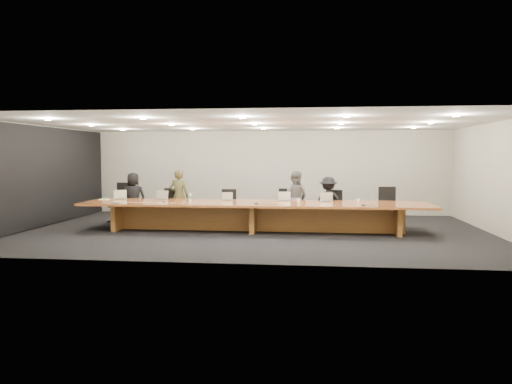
# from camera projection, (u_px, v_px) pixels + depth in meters

# --- Properties ---
(ground) EXTENTS (12.00, 12.00, 0.00)m
(ground) POSITION_uv_depth(u_px,v_px,m) (255.00, 231.00, 13.03)
(ground) COLOR black
(ground) RESTS_ON ground
(back_wall) EXTENTS (12.00, 0.02, 2.80)m
(back_wall) POSITION_uv_depth(u_px,v_px,m) (269.00, 172.00, 16.89)
(back_wall) COLOR silver
(back_wall) RESTS_ON ground
(left_wall_panel) EXTENTS (0.08, 7.84, 2.74)m
(left_wall_panel) POSITION_uv_depth(u_px,v_px,m) (39.00, 177.00, 13.62)
(left_wall_panel) COLOR black
(left_wall_panel) RESTS_ON ground
(conference_table) EXTENTS (9.00, 1.80, 0.75)m
(conference_table) POSITION_uv_depth(u_px,v_px,m) (255.00, 211.00, 12.99)
(conference_table) COLOR brown
(conference_table) RESTS_ON ground
(chair_far_left) EXTENTS (0.71, 0.71, 1.19)m
(chair_far_left) POSITION_uv_depth(u_px,v_px,m) (121.00, 202.00, 14.71)
(chair_far_left) COLOR black
(chair_far_left) RESTS_ON ground
(chair_left) EXTENTS (0.64, 0.64, 1.04)m
(chair_left) POSITION_uv_depth(u_px,v_px,m) (172.00, 205.00, 14.50)
(chair_left) COLOR black
(chair_left) RESTS_ON ground
(chair_mid_left) EXTENTS (0.54, 0.54, 1.02)m
(chair_mid_left) POSITION_uv_depth(u_px,v_px,m) (228.00, 206.00, 14.32)
(chair_mid_left) COLOR black
(chair_mid_left) RESTS_ON ground
(chair_mid_right) EXTENTS (0.63, 0.63, 1.05)m
(chair_mid_right) POSITION_uv_depth(u_px,v_px,m) (284.00, 207.00, 14.15)
(chair_mid_right) COLOR black
(chair_mid_right) RESTS_ON ground
(chair_right) EXTENTS (0.61, 0.61, 1.02)m
(chair_right) POSITION_uv_depth(u_px,v_px,m) (334.00, 208.00, 13.97)
(chair_right) COLOR black
(chair_right) RESTS_ON ground
(chair_far_right) EXTENTS (0.62, 0.62, 1.13)m
(chair_far_right) POSITION_uv_depth(u_px,v_px,m) (389.00, 207.00, 13.73)
(chair_far_right) COLOR black
(chair_far_right) RESTS_ON ground
(person_a) EXTENTS (0.79, 0.58, 1.48)m
(person_a) POSITION_uv_depth(u_px,v_px,m) (133.00, 197.00, 14.66)
(person_a) COLOR black
(person_a) RESTS_ON ground
(person_b) EXTENTS (0.59, 0.40, 1.59)m
(person_b) POSITION_uv_depth(u_px,v_px,m) (179.00, 196.00, 14.42)
(person_b) COLOR #3C3A21
(person_b) RESTS_ON ground
(person_c) EXTENTS (0.88, 0.77, 1.54)m
(person_c) POSITION_uv_depth(u_px,v_px,m) (295.00, 198.00, 14.10)
(person_c) COLOR #5B5B5E
(person_c) RESTS_ON ground
(person_d) EXTENTS (0.92, 0.57, 1.38)m
(person_d) POSITION_uv_depth(u_px,v_px,m) (328.00, 201.00, 13.94)
(person_d) COLOR black
(person_d) RESTS_ON ground
(laptop_a) EXTENTS (0.42, 0.37, 0.28)m
(laptop_a) POSITION_uv_depth(u_px,v_px,m) (120.00, 195.00, 13.78)
(laptop_a) COLOR tan
(laptop_a) RESTS_ON conference_table
(laptop_b) EXTENTS (0.38, 0.30, 0.27)m
(laptop_b) POSITION_uv_depth(u_px,v_px,m) (160.00, 195.00, 13.59)
(laptop_b) COLOR tan
(laptop_b) RESTS_ON conference_table
(laptop_c) EXTENTS (0.32, 0.24, 0.23)m
(laptop_c) POSITION_uv_depth(u_px,v_px,m) (227.00, 196.00, 13.47)
(laptop_c) COLOR tan
(laptop_c) RESTS_ON conference_table
(laptop_d) EXTENTS (0.35, 0.27, 0.26)m
(laptop_d) POSITION_uv_depth(u_px,v_px,m) (284.00, 196.00, 13.28)
(laptop_d) COLOR #C2B094
(laptop_d) RESTS_ON conference_table
(laptop_e) EXTENTS (0.35, 0.27, 0.26)m
(laptop_e) POSITION_uv_depth(u_px,v_px,m) (327.00, 197.00, 13.08)
(laptop_e) COLOR tan
(laptop_e) RESTS_ON conference_table
(water_bottle) EXTENTS (0.08, 0.08, 0.21)m
(water_bottle) POSITION_uv_depth(u_px,v_px,m) (190.00, 197.00, 13.30)
(water_bottle) COLOR silver
(water_bottle) RESTS_ON conference_table
(amber_mug) EXTENTS (0.10, 0.10, 0.09)m
(amber_mug) POSITION_uv_depth(u_px,v_px,m) (179.00, 200.00, 13.31)
(amber_mug) COLOR brown
(amber_mug) RESTS_ON conference_table
(paper_cup_near) EXTENTS (0.09, 0.09, 0.10)m
(paper_cup_near) POSITION_uv_depth(u_px,v_px,m) (299.00, 201.00, 12.92)
(paper_cup_near) COLOR white
(paper_cup_near) RESTS_ON conference_table
(paper_cup_far) EXTENTS (0.09, 0.09, 0.10)m
(paper_cup_far) POSITION_uv_depth(u_px,v_px,m) (358.00, 200.00, 13.00)
(paper_cup_far) COLOR white
(paper_cup_far) RESTS_ON conference_table
(notepad) EXTENTS (0.27, 0.23, 0.01)m
(notepad) POSITION_uv_depth(u_px,v_px,m) (104.00, 199.00, 13.82)
(notepad) COLOR white
(notepad) RESTS_ON conference_table
(lime_gadget) EXTENTS (0.14, 0.08, 0.02)m
(lime_gadget) POSITION_uv_depth(u_px,v_px,m) (105.00, 199.00, 13.83)
(lime_gadget) COLOR #62C534
(lime_gadget) RESTS_ON notepad
(av_box) EXTENTS (0.22, 0.18, 0.03)m
(av_box) POSITION_uv_depth(u_px,v_px,m) (118.00, 203.00, 12.73)
(av_box) COLOR #B3B3B8
(av_box) RESTS_ON conference_table
(mic_left) EXTENTS (0.14, 0.14, 0.03)m
(mic_left) POSITION_uv_depth(u_px,v_px,m) (164.00, 202.00, 12.95)
(mic_left) COLOR black
(mic_left) RESTS_ON conference_table
(mic_center) EXTENTS (0.14, 0.14, 0.03)m
(mic_center) POSITION_uv_depth(u_px,v_px,m) (256.00, 203.00, 12.55)
(mic_center) COLOR black
(mic_center) RESTS_ON conference_table
(mic_right) EXTENTS (0.17, 0.17, 0.03)m
(mic_right) POSITION_uv_depth(u_px,v_px,m) (363.00, 205.00, 12.13)
(mic_right) COLOR black
(mic_right) RESTS_ON conference_table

